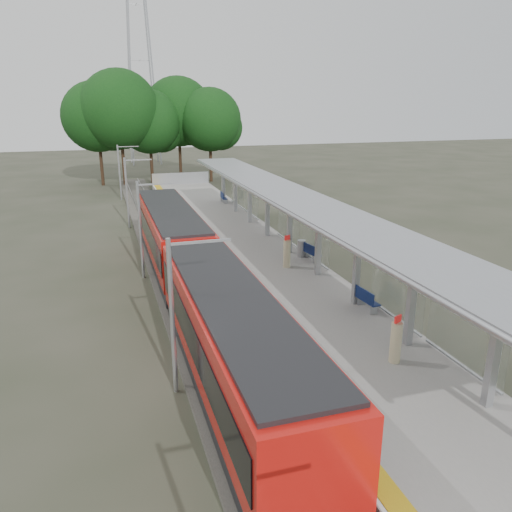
{
  "coord_description": "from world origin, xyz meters",
  "views": [
    {
      "loc": [
        -8.12,
        -7.97,
        9.45
      ],
      "look_at": [
        -1.29,
        13.93,
        2.3
      ],
      "focal_mm": 35.0,
      "sensor_mm": 36.0,
      "label": 1
    }
  ],
  "objects": [
    {
      "name": "ground",
      "position": [
        0.0,
        0.0,
        0.0
      ],
      "size": [
        200.0,
        200.0,
        0.0
      ],
      "primitive_type": "plane",
      "color": "#474438",
      "rests_on": "ground"
    },
    {
      "name": "trackbed",
      "position": [
        -4.5,
        20.0,
        0.12
      ],
      "size": [
        3.0,
        70.0,
        0.24
      ],
      "primitive_type": "cube",
      "color": "#59544C",
      "rests_on": "ground"
    },
    {
      "name": "platform",
      "position": [
        0.0,
        20.0,
        0.5
      ],
      "size": [
        6.0,
        50.0,
        1.0
      ],
      "primitive_type": "cube",
      "color": "gray",
      "rests_on": "ground"
    },
    {
      "name": "tactile_strip",
      "position": [
        -2.55,
        20.0,
        1.01
      ],
      "size": [
        0.6,
        50.0,
        0.02
      ],
      "primitive_type": "cube",
      "color": "gold",
      "rests_on": "platform"
    },
    {
      "name": "end_fence",
      "position": [
        0.0,
        44.95,
        1.6
      ],
      "size": [
        6.0,
        0.1,
        1.2
      ],
      "primitive_type": "cube",
      "color": "#9EA0A5",
      "rests_on": "platform"
    },
    {
      "name": "train",
      "position": [
        -4.5,
        13.11,
        2.05
      ],
      "size": [
        2.74,
        27.6,
        3.62
      ],
      "color": "black",
      "rests_on": "ground"
    },
    {
      "name": "canopy",
      "position": [
        1.61,
        16.19,
        4.2
      ],
      "size": [
        3.27,
        38.0,
        3.66
      ],
      "color": "#9EA0A5",
      "rests_on": "platform"
    },
    {
      "name": "pylon",
      "position": [
        -1.0,
        73.0,
        19.0
      ],
      "size": [
        8.0,
        4.0,
        38.0
      ],
      "primitive_type": null,
      "color": "#9EA0A5",
      "rests_on": "ground"
    },
    {
      "name": "tree_cluster",
      "position": [
        -2.15,
        52.7,
        7.91
      ],
      "size": [
        20.37,
        12.05,
        12.92
      ],
      "color": "#382316",
      "rests_on": "ground"
    },
    {
      "name": "catenary_masts",
      "position": [
        -6.22,
        19.0,
        2.91
      ],
      "size": [
        2.08,
        48.16,
        5.4
      ],
      "color": "#9EA0A5",
      "rests_on": "ground"
    },
    {
      "name": "bench_near",
      "position": [
        2.11,
        9.25,
        1.48
      ],
      "size": [
        0.52,
        1.38,
        0.92
      ],
      "rotation": [
        0.0,
        0.0,
        0.09
      ],
      "color": "navy",
      "rests_on": "platform"
    },
    {
      "name": "bench_mid",
      "position": [
        2.62,
        16.3,
        1.48
      ],
      "size": [
        0.63,
        1.39,
        0.92
      ],
      "rotation": [
        0.0,
        0.0,
        0.17
      ],
      "color": "navy",
      "rests_on": "platform"
    },
    {
      "name": "bench_far",
      "position": [
        1.88,
        33.69,
        1.48
      ],
      "size": [
        0.47,
        1.35,
        0.91
      ],
      "rotation": [
        0.0,
        0.0,
        -0.05
      ],
      "color": "navy",
      "rests_on": "platform"
    },
    {
      "name": "info_pillar_near",
      "position": [
        0.84,
        5.02,
        1.73
      ],
      "size": [
        0.38,
        0.38,
        1.7
      ],
      "rotation": [
        0.0,
        0.0,
        0.41
      ],
      "color": "#C4B98F",
      "rests_on": "platform"
    },
    {
      "name": "info_pillar_far",
      "position": [
        0.93,
        15.57,
        1.75
      ],
      "size": [
        0.39,
        0.39,
        1.74
      ],
      "rotation": [
        0.0,
        0.0,
        0.37
      ],
      "color": "#C4B98F",
      "rests_on": "platform"
    },
    {
      "name": "litter_bin",
      "position": [
        2.37,
        17.05,
        1.48
      ],
      "size": [
        0.6,
        0.6,
        0.96
      ],
      "primitive_type": "cylinder",
      "rotation": [
        0.0,
        0.0,
        0.33
      ],
      "color": "#9EA0A5",
      "rests_on": "platform"
    }
  ]
}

